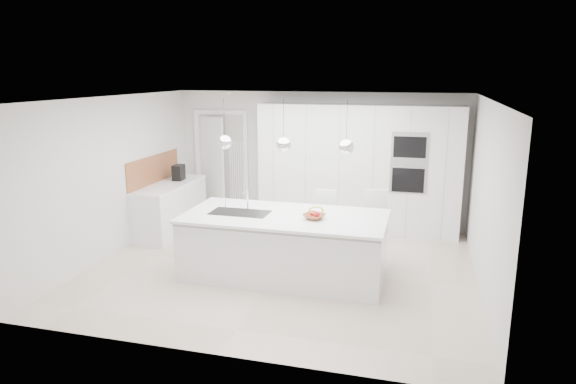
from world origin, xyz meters
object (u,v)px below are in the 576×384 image
(island_base, at_px, (284,248))
(fruit_bowl, at_px, (314,216))
(espresso_machine, at_px, (179,173))
(bar_stool_left, at_px, (324,226))
(bar_stool_right, at_px, (374,228))

(island_base, xyz_separation_m, fruit_bowl, (0.44, -0.04, 0.51))
(espresso_machine, xyz_separation_m, bar_stool_left, (2.94, -0.99, -0.51))
(fruit_bowl, bearing_deg, bar_stool_left, 92.20)
(island_base, bearing_deg, bar_stool_left, 64.54)
(fruit_bowl, bearing_deg, espresso_machine, 147.67)
(island_base, height_order, espresso_machine, espresso_machine)
(fruit_bowl, xyz_separation_m, bar_stool_left, (-0.03, 0.89, -0.40))
(fruit_bowl, distance_m, bar_stool_right, 1.21)
(espresso_machine, bearing_deg, bar_stool_right, -20.59)
(bar_stool_left, bearing_deg, fruit_bowl, -87.56)
(island_base, distance_m, bar_stool_left, 0.95)
(bar_stool_right, bearing_deg, espresso_machine, 149.94)
(fruit_bowl, bearing_deg, bar_stool_right, 50.30)
(island_base, xyz_separation_m, bar_stool_left, (0.41, 0.85, 0.10))
(espresso_machine, relative_size, bar_stool_right, 0.25)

